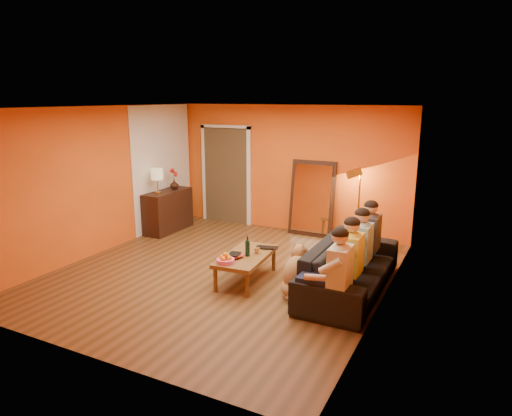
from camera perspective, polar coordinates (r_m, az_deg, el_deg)
The scene contains 27 objects.
room_shell at distance 7.36m, azimuth -2.89°, elevation 2.35°, with size 5.00×5.50×2.60m.
white_accent at distance 9.86m, azimuth -11.59°, elevation 5.00°, with size 0.02×1.90×2.58m, color white.
doorway_recess at distance 10.24m, azimuth -3.42°, elevation 4.15°, with size 1.06×0.30×2.10m, color #3F2D19.
door_jamb_left at distance 10.43m, azimuth -6.47°, elevation 4.27°, with size 0.08×0.06×2.20m, color white.
door_jamb_right at distance 9.86m, azimuth -0.89°, elevation 3.81°, with size 0.08×0.06×2.20m, color white.
door_header at distance 10.01m, azimuth -3.86°, elevation 10.10°, with size 1.22×0.06×0.08m, color white.
mirror_frame at distance 9.27m, azimuth 7.03°, elevation 1.22°, with size 0.92×0.06×1.52m, color black.
mirror_glass at distance 9.23m, azimuth 6.95°, elevation 1.18°, with size 0.78×0.02×1.36m, color white.
sideboard at distance 9.73m, azimuth -10.93°, elevation -0.35°, with size 0.44×1.18×0.85m, color black.
table_lamp at distance 9.36m, azimuth -12.23°, elevation 3.29°, with size 0.24×0.24×0.51m, color beige, non-canonical shape.
sofa at distance 6.79m, azimuth 11.69°, elevation -7.25°, with size 0.94×2.42×0.71m, color black.
coffee_table at distance 7.04m, azimuth -1.23°, elevation -7.44°, with size 0.62×1.22×0.42m, color brown, non-canonical shape.
floor_lamp at distance 8.73m, azimuth 12.69°, elevation -0.06°, with size 0.30×0.24×1.44m, color gold, non-canonical shape.
dog at distance 6.52m, azimuth 5.16°, elevation -7.75°, with size 0.40×0.63×0.74m, color #9C7846, non-canonical shape.
person_far_left at distance 5.76m, azimuth 10.42°, elevation -8.31°, with size 0.70×0.44×1.22m, color beige, non-canonical shape.
person_mid_left at distance 6.26m, azimuth 11.86°, elevation -6.57°, with size 0.70×0.44×1.22m, color #CFCE45, non-canonical shape.
person_mid_right at distance 6.77m, azimuth 13.08°, elevation -5.09°, with size 0.70×0.44×1.22m, color #86B3D0, non-canonical shape.
person_far_right at distance 7.28m, azimuth 14.12°, elevation -3.81°, with size 0.70×0.44×1.22m, color #313136, non-canonical shape.
fruit_bowl at distance 6.61m, azimuth -3.84°, elevation -6.20°, with size 0.26×0.26×0.16m, color #F05494, non-canonical shape.
wine_bottle at distance 6.85m, azimuth -1.07°, elevation -4.80°, with size 0.07×0.07×0.31m, color black.
tumbler at distance 7.00m, azimuth 0.09°, elevation -5.35°, with size 0.09×0.09×0.09m, color #B27F3F.
laptop at distance 7.18m, azimuth 1.35°, elevation -5.10°, with size 0.35×0.23×0.03m, color black.
book_lower at distance 6.88m, azimuth -3.35°, elevation -6.01°, with size 0.17×0.22×0.02m, color black.
book_mid at distance 6.87m, azimuth -3.24°, elevation -5.84°, with size 0.19×0.26×0.02m, color red.
book_upper at distance 6.85m, azimuth -3.40°, elevation -5.72°, with size 0.16×0.22×0.02m, color black.
vase at distance 9.81m, azimuth -10.18°, elevation 2.92°, with size 0.18×0.18×0.19m, color black.
flowers at distance 9.77m, azimuth -10.24°, elevation 4.35°, with size 0.17×0.17×0.45m, color red, non-canonical shape.
Camera 1 is at (3.56, -5.90, 2.75)m, focal length 32.00 mm.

